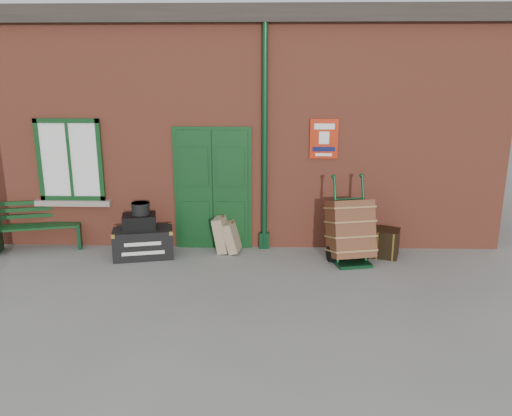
{
  "coord_description": "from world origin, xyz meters",
  "views": [
    {
      "loc": [
        0.76,
        -7.43,
        3.13
      ],
      "look_at": [
        0.52,
        0.6,
        1.0
      ],
      "focal_mm": 35.0,
      "sensor_mm": 36.0,
      "label": 1
    }
  ],
  "objects_px": {
    "porter_trolley": "(350,230)",
    "dark_trunk": "(379,242)",
    "bench": "(39,224)",
    "houdini_trunk": "(143,243)"
  },
  "relations": [
    {
      "from": "dark_trunk",
      "to": "bench",
      "type": "bearing_deg",
      "value": -163.41
    },
    {
      "from": "bench",
      "to": "houdini_trunk",
      "type": "distance_m",
      "value": 2.09
    },
    {
      "from": "bench",
      "to": "dark_trunk",
      "type": "height_order",
      "value": "bench"
    },
    {
      "from": "bench",
      "to": "porter_trolley",
      "type": "bearing_deg",
      "value": -19.91
    },
    {
      "from": "bench",
      "to": "porter_trolley",
      "type": "xyz_separation_m",
      "value": [
        5.67,
        -0.53,
        0.11
      ]
    },
    {
      "from": "houdini_trunk",
      "to": "bench",
      "type": "bearing_deg",
      "value": 156.22
    },
    {
      "from": "houdini_trunk",
      "to": "dark_trunk",
      "type": "bearing_deg",
      "value": -9.88
    },
    {
      "from": "bench",
      "to": "porter_trolley",
      "type": "relative_size",
      "value": 1.05
    },
    {
      "from": "porter_trolley",
      "to": "dark_trunk",
      "type": "bearing_deg",
      "value": 17.47
    },
    {
      "from": "porter_trolley",
      "to": "dark_trunk",
      "type": "height_order",
      "value": "porter_trolley"
    }
  ]
}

